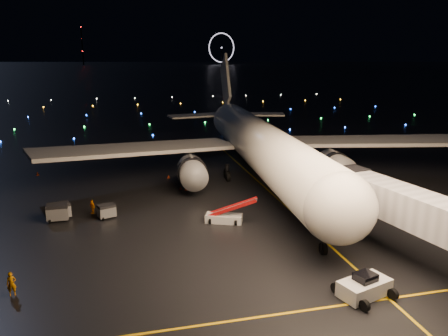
{
  "coord_description": "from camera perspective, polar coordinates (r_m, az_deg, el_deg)",
  "views": [
    {
      "loc": [
        -6.85,
        -35.48,
        17.79
      ],
      "look_at": [
        4.54,
        12.0,
        5.0
      ],
      "focal_mm": 35.0,
      "sensor_mm": 36.0,
      "label": 1
    }
  ],
  "objects": [
    {
      "name": "crew_c",
      "position": [
        52.42,
        -16.83,
        -4.86
      ],
      "size": [
        0.89,
        1.02,
        1.65
      ],
      "primitive_type": "imported",
      "rotation": [
        0.0,
        0.0,
        -0.94
      ],
      "color": "orange",
      "rests_on": "ground"
    },
    {
      "name": "safety_cone_0",
      "position": [
        59.01,
        -5.01,
        -2.66
      ],
      "size": [
        0.51,
        0.51,
        0.52
      ],
      "primitive_type": "cone",
      "rotation": [
        0.0,
        0.0,
        0.1
      ],
      "color": "#FA4716",
      "rests_on": "ground"
    },
    {
      "name": "baggage_cart_0",
      "position": [
        50.65,
        -15.08,
        -5.48
      ],
      "size": [
        2.15,
        1.82,
        1.55
      ],
      "primitive_type": "cube",
      "rotation": [
        0.0,
        0.0,
        0.35
      ],
      "color": "gray",
      "rests_on": "ground"
    },
    {
      "name": "safety_cone_2",
      "position": [
        59.42,
        -5.68,
        -2.58
      ],
      "size": [
        0.43,
        0.43,
        0.46
      ],
      "primitive_type": "cone",
      "rotation": [
        0.0,
        0.0,
        -0.04
      ],
      "color": "#FA4716",
      "rests_on": "ground"
    },
    {
      "name": "baggage_cart_2",
      "position": [
        51.42,
        -20.89,
        -5.44
      ],
      "size": [
        2.26,
        1.59,
        1.9
      ],
      "primitive_type": "cube",
      "rotation": [
        0.0,
        0.0,
        0.01
      ],
      "color": "gray",
      "rests_on": "ground"
    },
    {
      "name": "baggage_cart_1",
      "position": [
        52.0,
        -20.63,
        -5.28
      ],
      "size": [
        2.48,
        2.15,
        1.77
      ],
      "primitive_type": "cube",
      "rotation": [
        0.0,
        0.0,
        0.4
      ],
      "color": "gray",
      "rests_on": "ground"
    },
    {
      "name": "lane_centre",
      "position": [
        56.74,
        6.65,
        -3.68
      ],
      "size": [
        0.25,
        80.0,
        0.02
      ],
      "primitive_type": "cube",
      "color": "#DAA608",
      "rests_on": "ground"
    },
    {
      "name": "ground",
      "position": [
        336.02,
        -12.54,
        11.31
      ],
      "size": [
        2000.0,
        2000.0,
        0.0
      ],
      "primitive_type": "plane",
      "color": "black",
      "rests_on": "ground"
    },
    {
      "name": "ferris_wheel",
      "position": [
        775.94,
        -0.32,
        15.29
      ],
      "size": [
        49.33,
        16.8,
        52.0
      ],
      "primitive_type": null,
      "rotation": [
        0.0,
        0.0,
        0.26
      ],
      "color": "black",
      "rests_on": "ground"
    },
    {
      "name": "belt_loader",
      "position": [
        47.48,
        -0.0,
        -5.5
      ],
      "size": [
        5.98,
        3.67,
        2.82
      ],
      "primitive_type": null,
      "rotation": [
        0.0,
        0.0,
        -0.39
      ],
      "color": "silver",
      "rests_on": "ground"
    },
    {
      "name": "pushback_tug",
      "position": [
        35.62,
        17.89,
        -14.32
      ],
      "size": [
        4.39,
        3.14,
        1.89
      ],
      "primitive_type": "cube",
      "rotation": [
        0.0,
        0.0,
        0.3
      ],
      "color": "silver",
      "rests_on": "ground"
    },
    {
      "name": "safety_cone_1",
      "position": [
        64.94,
        -7.26,
        -1.09
      ],
      "size": [
        0.63,
        0.63,
        0.54
      ],
      "primitive_type": "cone",
      "rotation": [
        0.0,
        0.0,
        0.41
      ],
      "color": "#FA4716",
      "rests_on": "ground"
    },
    {
      "name": "airliner",
      "position": [
        64.41,
        4.07,
        6.73
      ],
      "size": [
        66.89,
        63.96,
        17.85
      ],
      "primitive_type": null,
      "rotation": [
        0.0,
        0.0,
        -0.07
      ],
      "color": "silver",
      "rests_on": "ground"
    },
    {
      "name": "lane_cross",
      "position": [
        31.13,
        -8.16,
        -20.33
      ],
      "size": [
        60.0,
        0.25,
        0.02
      ],
      "primitive_type": "cube",
      "color": "#DAA608",
      "rests_on": "ground"
    },
    {
      "name": "radio_mast",
      "position": [
        777.43,
        -18.04,
        15.04
      ],
      "size": [
        1.8,
        1.8,
        64.0
      ],
      "primitive_type": "cylinder",
      "color": "black",
      "rests_on": "ground"
    },
    {
      "name": "crew_a",
      "position": [
        37.74,
        -26.01,
        -13.45
      ],
      "size": [
        0.75,
        0.55,
        1.89
      ],
      "primitive_type": "imported",
      "rotation": [
        0.0,
        0.0,
        0.15
      ],
      "color": "orange",
      "rests_on": "ground"
    },
    {
      "name": "taxiway_lights",
      "position": [
        142.73,
        -10.72,
        7.34
      ],
      "size": [
        164.0,
        92.0,
        0.36
      ],
      "primitive_type": null,
      "color": "black",
      "rests_on": "ground"
    },
    {
      "name": "safety_cone_3",
      "position": [
        71.75,
        -23.18,
        -0.66
      ],
      "size": [
        0.63,
        0.63,
        0.54
      ],
      "primitive_type": "cone",
      "rotation": [
        0.0,
        0.0,
        0.41
      ],
      "color": "#FA4716",
      "rests_on": "ground"
    }
  ]
}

